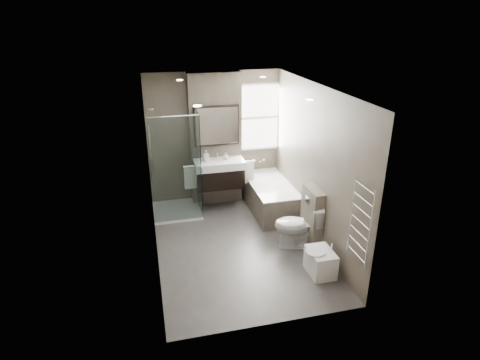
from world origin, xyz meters
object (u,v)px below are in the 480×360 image
object	(u,v)px
toilet	(298,225)
bidet	(320,262)
vanity	(219,173)
bathtub	(270,195)

from	to	relation	value
toilet	bidet	xyz separation A→B (m)	(0.04, -0.80, -0.18)
vanity	bathtub	xyz separation A→B (m)	(0.92, -0.33, -0.43)
bathtub	bidet	xyz separation A→B (m)	(0.09, -2.16, -0.11)
bathtub	vanity	bearing A→B (deg)	160.63
toilet	bidet	bearing A→B (deg)	19.33
bathtub	toilet	size ratio (longest dim) A/B	2.07
vanity	bidet	size ratio (longest dim) A/B	1.91
vanity	toilet	distance (m)	1.98
vanity	toilet	bearing A→B (deg)	-60.15
toilet	bathtub	bearing A→B (deg)	-161.97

